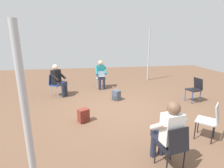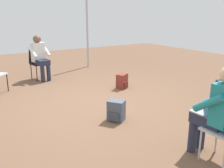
# 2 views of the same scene
# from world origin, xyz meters

# --- Properties ---
(ground_plane) EXTENTS (15.98, 15.98, 0.00)m
(ground_plane) POSITION_xyz_m (0.00, 0.00, 0.00)
(ground_plane) COLOR brown
(chair_north) EXTENTS (0.47, 0.50, 0.85)m
(chair_north) POSITION_xyz_m (-0.23, 2.86, 0.50)
(chair_north) COLOR black
(chair_north) RESTS_ON ground
(chair_west) EXTENTS (0.44, 0.41, 0.85)m
(chair_west) POSITION_xyz_m (-2.66, -0.26, 0.50)
(chair_west) COLOR #B7B7BC
(chair_west) RESTS_ON ground
(chair_northeast) EXTENTS (0.58, 0.58, 0.85)m
(chair_northeast) POSITION_xyz_m (2.04, 1.69, 0.50)
(chair_northeast) COLOR #B7B7BC
(chair_northeast) RESTS_ON ground
(chair_southwest) EXTENTS (0.56, 0.58, 0.85)m
(chair_southwest) POSITION_xyz_m (-1.73, -2.14, 0.50)
(chair_southwest) COLOR #1E4799
(chair_southwest) RESTS_ON ground
(chair_east) EXTENTS (0.50, 0.46, 0.85)m
(chair_east) POSITION_xyz_m (2.81, 0.42, 0.50)
(chair_east) COLOR black
(chair_east) RESTS_ON ground
(person_with_laptop) EXTENTS (0.53, 0.50, 1.24)m
(person_with_laptop) POSITION_xyz_m (-2.49, -0.26, 0.69)
(person_with_laptop) COLOR #23283D
(person_with_laptop) RESTS_ON ground
(person_in_black) EXTENTS (0.63, 0.63, 1.24)m
(person_in_black) POSITION_xyz_m (-1.64, -2.00, 0.69)
(person_in_black) COLOR #23283D
(person_in_black) RESTS_ON ground
(person_in_white) EXTENTS (0.56, 0.55, 1.24)m
(person_in_white) POSITION_xyz_m (2.64, 0.39, 0.69)
(person_in_white) COLOR #23283D
(person_in_white) RESTS_ON ground
(backpack_near_laptop_user) EXTENTS (0.34, 0.32, 0.36)m
(backpack_near_laptop_user) POSITION_xyz_m (-0.83, 0.13, 0.16)
(backpack_near_laptop_user) COLOR #475160
(backpack_near_laptop_user) RESTS_ON ground
(backpack_by_empty_chair) EXTENTS (0.31, 0.34, 0.36)m
(backpack_by_empty_chair) POSITION_xyz_m (0.73, -1.06, 0.16)
(backpack_by_empty_chair) COLOR maroon
(backpack_by_empty_chair) RESTS_ON ground
(tent_pole_near) EXTENTS (0.07, 0.07, 2.72)m
(tent_pole_near) POSITION_xyz_m (-3.61, 2.36, 1.36)
(tent_pole_near) COLOR #B2B2B7
(tent_pole_near) RESTS_ON ground
(tent_pole_far) EXTENTS (0.07, 0.07, 2.38)m
(tent_pole_far) POSITION_xyz_m (3.54, -1.55, 1.19)
(tent_pole_far) COLOR #B2B2B7
(tent_pole_far) RESTS_ON ground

